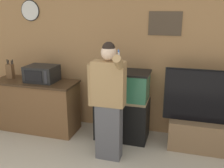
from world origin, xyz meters
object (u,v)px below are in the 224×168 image
(person_standing, at_px, (108,101))
(knife_block, at_px, (10,71))
(counter_island, at_px, (37,105))
(microwave, at_px, (42,74))
(aquarium_on_stand, at_px, (122,105))
(tv_on_stand, at_px, (207,128))

(person_standing, bearing_deg, knife_block, 164.05)
(counter_island, bearing_deg, microwave, 12.55)
(counter_island, xyz_separation_m, aquarium_on_stand, (1.54, 0.12, 0.13))
(person_standing, bearing_deg, aquarium_on_stand, 85.78)
(microwave, bearing_deg, person_standing, -22.48)
(counter_island, relative_size, tv_on_stand, 1.09)
(aquarium_on_stand, relative_size, tv_on_stand, 0.85)
(microwave, height_order, tv_on_stand, tv_on_stand)
(microwave, bearing_deg, counter_island, -167.45)
(knife_block, bearing_deg, aquarium_on_stand, 2.09)
(counter_island, xyz_separation_m, person_standing, (1.49, -0.53, 0.43))
(knife_block, bearing_deg, microwave, -0.96)
(counter_island, distance_m, tv_on_stand, 2.88)
(person_standing, bearing_deg, microwave, 157.52)
(knife_block, relative_size, person_standing, 0.20)
(counter_island, distance_m, knife_block, 0.78)
(knife_block, relative_size, tv_on_stand, 0.25)
(tv_on_stand, distance_m, person_standing, 1.60)
(knife_block, xyz_separation_m, person_standing, (2.00, -0.57, -0.15))
(counter_island, bearing_deg, knife_block, 175.46)
(counter_island, distance_m, aquarium_on_stand, 1.55)
(tv_on_stand, bearing_deg, person_standing, -156.32)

